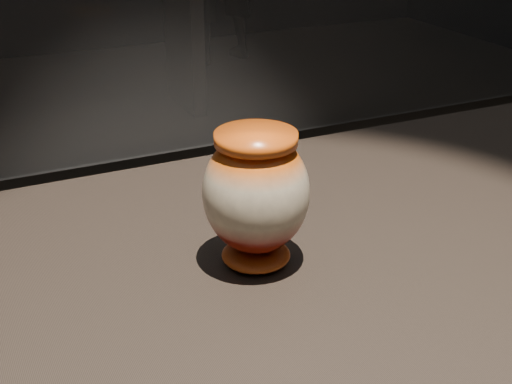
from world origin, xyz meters
The scene contains 2 objects.
main_vase centered at (0.01, 0.00, 1.01)m, with size 0.18×0.18×0.19m.
back_shelf centered at (0.23, 3.31, 0.64)m, with size 2.00×0.60×0.90m.
Camera 1 is at (-0.36, -0.78, 1.41)m, focal length 50.00 mm.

